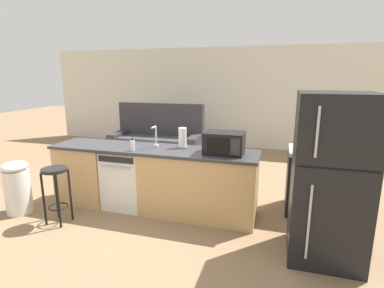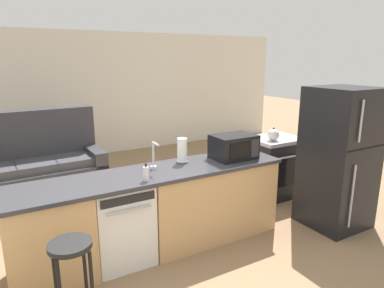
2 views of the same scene
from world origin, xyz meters
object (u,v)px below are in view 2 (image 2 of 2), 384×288
at_px(dishwasher, 120,222).
at_px(bar_stool, 72,267).
at_px(stove_range, 274,166).
at_px(refrigerator, 339,158).
at_px(couch, 35,168).
at_px(microwave, 234,147).
at_px(paper_towel_roll, 182,151).
at_px(soap_bottle, 146,174).
at_px(kettle, 273,135).

xyz_separation_m(dishwasher, bar_stool, (-0.61, -0.74, 0.11)).
bearing_deg(bar_stool, stove_range, 21.89).
height_order(refrigerator, couch, refrigerator).
bearing_deg(microwave, paper_towel_roll, 166.67).
bearing_deg(soap_bottle, couch, 106.15).
height_order(stove_range, kettle, kettle).
bearing_deg(kettle, paper_towel_roll, -170.28).
relative_size(stove_range, bar_stool, 1.22).
distance_m(soap_bottle, kettle, 2.30).
bearing_deg(bar_stool, dishwasher, 50.58).
bearing_deg(microwave, stove_range, 24.85).
bearing_deg(refrigerator, stove_range, 89.99).
height_order(dishwasher, couch, couch).
height_order(stove_range, refrigerator, refrigerator).
distance_m(paper_towel_roll, soap_bottle, 0.69).
bearing_deg(bar_stool, paper_towel_roll, 32.08).
relative_size(bar_stool, couch, 0.36).
bearing_deg(dishwasher, paper_towel_roll, 10.13).
relative_size(paper_towel_roll, kettle, 1.38).
xyz_separation_m(microwave, kettle, (1.02, 0.42, -0.05)).
relative_size(microwave, soap_bottle, 2.84).
relative_size(refrigerator, kettle, 8.42).
bearing_deg(kettle, microwave, -157.45).
bearing_deg(kettle, couch, 145.59).
relative_size(paper_towel_roll, couch, 0.14).
distance_m(microwave, bar_stool, 2.21).
relative_size(dishwasher, couch, 0.41).
distance_m(soap_bottle, bar_stool, 1.08).
distance_m(stove_range, refrigerator, 1.17).
height_order(refrigerator, paper_towel_roll, refrigerator).
height_order(refrigerator, soap_bottle, refrigerator).
bearing_deg(paper_towel_roll, soap_bottle, -148.79).
height_order(microwave, soap_bottle, microwave).
distance_m(paper_towel_roll, kettle, 1.66).
bearing_deg(bar_stool, microwave, 20.10).
bearing_deg(microwave, dishwasher, 179.95).
bearing_deg(soap_bottle, microwave, 9.93).
height_order(paper_towel_roll, couch, couch).
xyz_separation_m(refrigerator, kettle, (-0.17, 0.97, 0.12)).
relative_size(kettle, couch, 0.10).
relative_size(dishwasher, paper_towel_roll, 2.98).
bearing_deg(soap_bottle, paper_towel_roll, 31.21).
distance_m(bar_stool, couch, 3.22).
xyz_separation_m(paper_towel_roll, kettle, (1.63, 0.28, -0.05)).
height_order(stove_range, soap_bottle, soap_bottle).
relative_size(refrigerator, microwave, 3.45).
relative_size(paper_towel_roll, bar_stool, 0.38).
bearing_deg(paper_towel_roll, refrigerator, -21.08).
bearing_deg(dishwasher, refrigerator, -11.93).
distance_m(refrigerator, soap_bottle, 2.41).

